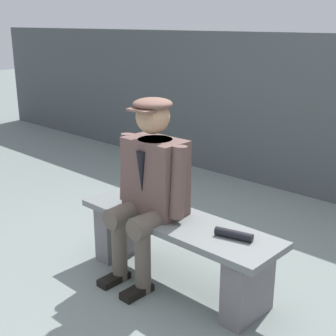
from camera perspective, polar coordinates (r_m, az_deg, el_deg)
The scene contains 5 objects.
ground_plane at distance 3.45m, azimuth 1.00°, elevation -13.70°, with size 30.00×30.00×0.00m, color slate.
bench at distance 3.30m, azimuth 1.03°, elevation -9.03°, with size 1.53×0.45×0.49m.
seated_man at distance 3.22m, azimuth -2.23°, elevation -1.64°, with size 0.60×0.56×1.30m.
rolled_magazine at distance 2.96m, azimuth 8.03°, elevation -8.03°, with size 0.06×0.06×0.24m, color black.
stadium_wall at distance 5.02m, azimuth 19.31°, elevation 5.67°, with size 12.00×0.24×1.68m, color #454B4C.
Camera 1 is at (-1.97, 2.19, 1.79)m, focal length 49.89 mm.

